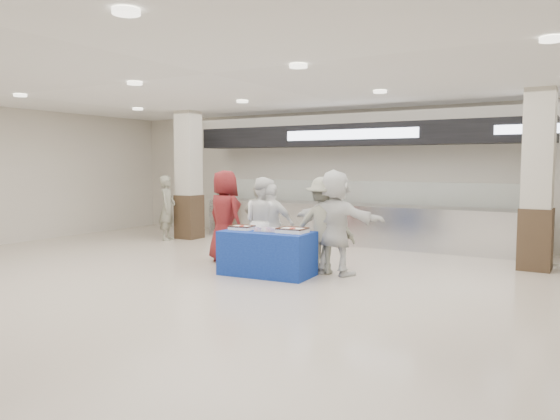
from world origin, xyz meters
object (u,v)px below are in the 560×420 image
Objects in this scene: civilian_maroon at (225,216)px; soldier_bg at (167,208)px; display_table at (267,253)px; soldier_a at (259,223)px; chef_short at (271,225)px; chef_tall at (263,222)px; cupcake_tray at (268,229)px; sheet_cake_left at (242,227)px; soldier_b at (324,225)px; sheet_cake_right at (292,230)px; civilian_white at (335,222)px.

civilian_maroon is 3.47m from soldier_bg.
civilian_maroon is (-1.38, 0.67, 0.51)m from display_table.
display_table is 1.29m from soldier_a.
chef_short reaches higher than soldier_a.
chef_tall reaches higher than soldier_bg.
soldier_bg is at bearing 152.05° from cupcake_tray.
soldier_a is 0.99× the size of chef_short.
sheet_cake_left is 0.25× the size of soldier_b.
chef_short is at bearing 111.79° from display_table.
chef_tall reaches higher than display_table.
civilian_maroon is 1.16× the size of soldier_a.
soldier_bg is (-4.88, 2.30, -0.00)m from sheet_cake_right.
civilian_maroon is at bearing -143.50° from soldier_bg.
soldier_b reaches higher than soldier_a.
chef_tall is 4.29m from soldier_bg.
soldier_a is 1.78m from civilian_white.
soldier_b is (2.13, -0.03, -0.05)m from civilian_maroon.
soldier_b reaches higher than cupcake_tray.
sheet_cake_right is 0.77m from civilian_white.
soldier_b is at bearing -132.82° from soldier_bg.
sheet_cake_right is 0.31× the size of chef_short.
soldier_a is (-0.81, 0.95, -0.02)m from cupcake_tray.
sheet_cake_left is 0.27× the size of soldier_a.
sheet_cake_left is at bearing 68.08° from chef_short.
sheet_cake_left is 0.88× the size of sheet_cake_right.
chef_short is at bearing 2.78° from civilian_white.
cupcake_tray is (0.03, -0.00, 0.41)m from display_table.
display_table is 1.01× the size of chef_short.
soldier_b is at bearing 63.99° from sheet_cake_right.
soldier_a reaches higher than cupcake_tray.
display_table is 0.63m from sheet_cake_right.
soldier_bg is (-5.16, 1.72, -0.03)m from soldier_b.
soldier_b is (1.06, 0.00, 0.06)m from chef_short.
soldier_b is 0.22m from civilian_white.
sheet_cake_left is at bearing 157.84° from civilian_maroon.
cupcake_tray is 0.25× the size of civilian_white.
civilian_maroon is at bearing -16.74° from soldier_b.
chef_tall reaches higher than sheet_cake_left.
chef_short is 0.96× the size of soldier_bg.
sheet_cake_right is at bearing 4.73° from sheet_cake_left.
sheet_cake_left is at bearing -177.84° from cupcake_tray.
cupcake_tray is 0.27× the size of soldier_b.
sheet_cake_left is 0.69m from chef_short.
soldier_b is (0.72, 0.64, 0.05)m from cupcake_tray.
sheet_cake_right is 0.28× the size of soldier_b.
soldier_a is at bearing 130.57° from cupcake_tray.
cupcake_tray is 0.28× the size of soldier_bg.
chef_short reaches higher than sheet_cake_left.
soldier_a is at bearing -27.25° from soldier_b.
soldier_bg reaches higher than soldier_a.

